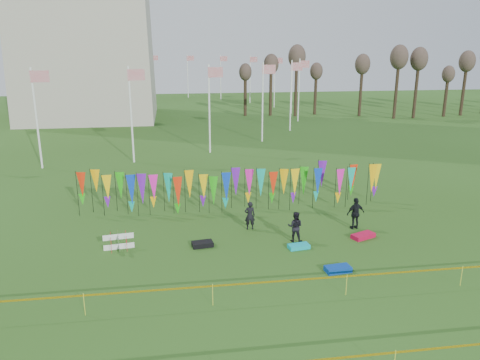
{
  "coord_description": "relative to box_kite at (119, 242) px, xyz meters",
  "views": [
    {
      "loc": [
        -3.5,
        -18.74,
        9.6
      ],
      "look_at": [
        0.18,
        6.0,
        2.39
      ],
      "focal_mm": 35.0,
      "sensor_mm": 36.0,
      "label": 1
    }
  ],
  "objects": [
    {
      "name": "person_right",
      "position": [
        12.42,
        0.9,
        0.47
      ],
      "size": [
        1.11,
        0.74,
        1.76
      ],
      "primitive_type": "imported",
      "rotation": [
        0.0,
        0.0,
        3.3
      ],
      "color": "black",
      "rests_on": "ground"
    },
    {
      "name": "kite_bag_black",
      "position": [
        4.06,
        -0.22,
        -0.29
      ],
      "size": [
        1.1,
        0.73,
        0.24
      ],
      "primitive_type": "cube",
      "rotation": [
        0.0,
        0.0,
        0.13
      ],
      "color": "black",
      "rests_on": "ground"
    },
    {
      "name": "ground",
      "position": [
        6.26,
        -2.91,
        -0.41
      ],
      "size": [
        160.0,
        160.0,
        0.0
      ],
      "primitive_type": "plane",
      "color": "#274A14",
      "rests_on": "ground"
    },
    {
      "name": "kite_bag_blue",
      "position": [
        9.78,
        -3.79,
        -0.3
      ],
      "size": [
        1.18,
        0.71,
        0.23
      ],
      "primitive_type": "cube",
      "rotation": [
        0.0,
        0.0,
        0.11
      ],
      "color": "#0A3CAA",
      "rests_on": "ground"
    },
    {
      "name": "tree_line",
      "position": [
        38.26,
        41.09,
        5.76
      ],
      "size": [
        53.92,
        1.92,
        7.84
      ],
      "color": "#3C2D1E",
      "rests_on": "ground"
    },
    {
      "name": "box_kite",
      "position": [
        0.0,
        0.0,
        0.0
      ],
      "size": [
        0.74,
        0.74,
        0.83
      ],
      "rotation": [
        0.0,
        0.0,
        0.13
      ],
      "color": "red",
      "rests_on": "ground"
    },
    {
      "name": "flagpole_ring",
      "position": [
        -7.74,
        45.09,
        3.59
      ],
      "size": [
        57.4,
        56.16,
        8.0
      ],
      "color": "white",
      "rests_on": "ground"
    },
    {
      "name": "kite_bag_red",
      "position": [
        12.37,
        -0.39,
        -0.3
      ],
      "size": [
        1.38,
        1.02,
        0.23
      ],
      "primitive_type": "cube",
      "rotation": [
        0.0,
        0.0,
        0.4
      ],
      "color": "red",
      "rests_on": "ground"
    },
    {
      "name": "caution_tape_near",
      "position": [
        6.04,
        -5.76,
        0.37
      ],
      "size": [
        26.0,
        0.02,
        0.9
      ],
      "color": "#E2B904",
      "rests_on": "ground"
    },
    {
      "name": "kite_bag_turquoise",
      "position": [
        8.72,
        -1.16,
        -0.31
      ],
      "size": [
        1.09,
        0.66,
        0.21
      ],
      "primitive_type": "cube",
      "rotation": [
        0.0,
        0.0,
        0.15
      ],
      "color": "#0DBFCC",
      "rests_on": "ground"
    },
    {
      "name": "banner_row",
      "position": [
        6.54,
        5.09,
        1.17
      ],
      "size": [
        18.64,
        0.64,
        2.47
      ],
      "color": "black",
      "rests_on": "ground"
    },
    {
      "name": "person_mid",
      "position": [
        8.75,
        -0.28,
        0.38
      ],
      "size": [
        0.89,
        0.72,
        1.59
      ],
      "primitive_type": "imported",
      "rotation": [
        0.0,
        0.0,
        2.78
      ],
      "color": "black",
      "rests_on": "ground"
    },
    {
      "name": "person_left",
      "position": [
        6.76,
        1.66,
        0.37
      ],
      "size": [
        0.58,
        0.43,
        1.57
      ],
      "primitive_type": "imported",
      "rotation": [
        0.0,
        0.0,
        3.11
      ],
      "color": "black",
      "rests_on": "ground"
    }
  ]
}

